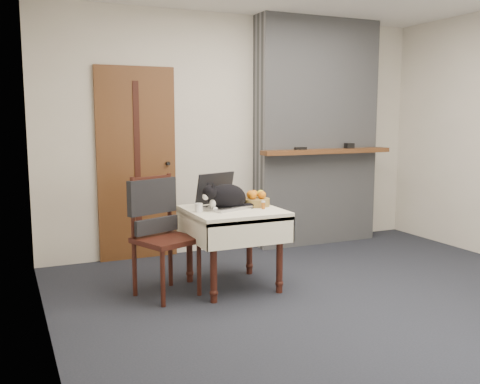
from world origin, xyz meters
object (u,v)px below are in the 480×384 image
object	(u,v)px
pill_bottle	(263,205)
cat	(227,197)
side_table	(233,222)
fruit_basket	(256,200)
laptop	(222,199)
cream_jar	(199,208)
door	(137,164)
chair	(158,219)

from	to	relation	value
pill_bottle	cat	bearing A→B (deg)	156.16
side_table	fruit_basket	size ratio (longest dim) A/B	3.23
laptop	cream_jar	xyz separation A→B (m)	(-0.27, -0.13, -0.04)
door	laptop	distance (m)	1.32
side_table	cream_jar	size ratio (longest dim) A/B	10.53
door	chair	size ratio (longest dim) A/B	1.99
side_table	cream_jar	distance (m)	0.35
cream_jar	cat	bearing A→B (deg)	7.45
side_table	pill_bottle	world-z (taller)	pill_bottle
side_table	cream_jar	bearing A→B (deg)	-175.95
pill_bottle	chair	bearing A→B (deg)	165.31
side_table	fruit_basket	xyz separation A→B (m)	(0.25, 0.06, 0.17)
laptop	chair	distance (m)	0.59
cream_jar	door	bearing A→B (deg)	98.52
door	cream_jar	xyz separation A→B (m)	(0.20, -1.34, -0.26)
laptop	fruit_basket	xyz separation A→B (m)	(0.31, -0.04, -0.02)
side_table	pill_bottle	bearing A→B (deg)	-25.77
door	side_table	size ratio (longest dim) A/B	2.56
pill_bottle	fruit_basket	distance (m)	0.17
side_table	pill_bottle	distance (m)	0.30
laptop	chair	world-z (taller)	chair
cat	chair	xyz separation A→B (m)	(-0.58, 0.10, -0.17)
laptop	chair	bearing A→B (deg)	159.15
laptop	cat	bearing A→B (deg)	-106.52
laptop	cat	world-z (taller)	laptop
fruit_basket	chair	world-z (taller)	chair
fruit_basket	chair	size ratio (longest dim) A/B	0.24
door	cream_jar	world-z (taller)	door
fruit_basket	cream_jar	bearing A→B (deg)	-171.91
side_table	fruit_basket	distance (m)	0.31
side_table	laptop	distance (m)	0.22
cat	fruit_basket	size ratio (longest dim) A/B	2.18
door	cream_jar	distance (m)	1.38
door	laptop	bearing A→B (deg)	-68.95
cream_jar	chair	distance (m)	0.35
laptop	fruit_basket	world-z (taller)	laptop
laptop	cream_jar	bearing A→B (deg)	-174.43
door	cat	size ratio (longest dim) A/B	3.80
chair	fruit_basket	bearing A→B (deg)	-25.39
chair	cream_jar	bearing A→B (deg)	-45.42
door	cat	bearing A→B (deg)	-70.10
laptop	fruit_basket	distance (m)	0.31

